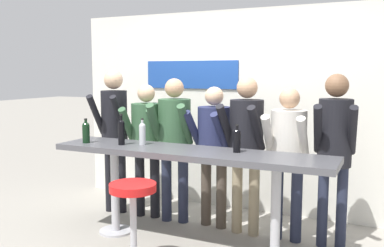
{
  "coord_description": "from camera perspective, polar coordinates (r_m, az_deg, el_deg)",
  "views": [
    {
      "loc": [
        1.8,
        -3.72,
        1.74
      ],
      "look_at": [
        0.0,
        0.09,
        1.24
      ],
      "focal_mm": 40.0,
      "sensor_mm": 36.0,
      "label": 1
    }
  ],
  "objects": [
    {
      "name": "person_left",
      "position": [
        5.11,
        -6.1,
        -1.68
      ],
      "size": [
        0.47,
        0.56,
        1.6
      ],
      "rotation": [
        0.0,
        0.0,
        0.12
      ],
      "color": "black",
      "rests_on": "ground_plane"
    },
    {
      "name": "person_center_left",
      "position": [
        4.9,
        -2.38,
        -1.47
      ],
      "size": [
        0.5,
        0.59,
        1.67
      ],
      "rotation": [
        0.0,
        0.0,
        0.15
      ],
      "color": "#23283D",
      "rests_on": "ground_plane"
    },
    {
      "name": "wine_bottle_3",
      "position": [
        4.51,
        -6.64,
        -1.21
      ],
      "size": [
        0.07,
        0.07,
        0.28
      ],
      "color": "#B7BCC1",
      "rests_on": "tasting_table"
    },
    {
      "name": "person_far_right",
      "position": [
        4.38,
        18.5,
        -2.15
      ],
      "size": [
        0.42,
        0.55,
        1.73
      ],
      "rotation": [
        0.0,
        0.0,
        0.1
      ],
      "color": "#23283D",
      "rests_on": "ground_plane"
    },
    {
      "name": "back_wall",
      "position": [
        5.46,
        5.91,
        1.78
      ],
      "size": [
        4.45,
        0.12,
        2.51
      ],
      "color": "silver",
      "rests_on": "ground_plane"
    },
    {
      "name": "bar_stool",
      "position": [
        3.87,
        -7.85,
        -11.6
      ],
      "size": [
        0.43,
        0.43,
        0.78
      ],
      "color": "#B2B2B7",
      "rests_on": "ground_plane"
    },
    {
      "name": "person_far_left",
      "position": [
        5.32,
        -10.36,
        -0.03
      ],
      "size": [
        0.43,
        0.57,
        1.77
      ],
      "rotation": [
        0.0,
        0.0,
        0.16
      ],
      "color": "black",
      "rests_on": "ground_plane"
    },
    {
      "name": "wine_bottle_0",
      "position": [
        4.52,
        -9.4,
        -0.98
      ],
      "size": [
        0.07,
        0.07,
        0.33
      ],
      "color": "black",
      "rests_on": "tasting_table"
    },
    {
      "name": "ground_plane",
      "position": [
        4.49,
        -0.5,
        -15.98
      ],
      "size": [
        40.0,
        40.0,
        0.0
      ],
      "primitive_type": "plane",
      "color": "gray"
    },
    {
      "name": "wine_bottle_1",
      "position": [
        4.07,
        6.0,
        -2.13
      ],
      "size": [
        0.07,
        0.07,
        0.27
      ],
      "color": "black",
      "rests_on": "tasting_table"
    },
    {
      "name": "person_center_right",
      "position": [
        4.55,
        7.22,
        -1.95
      ],
      "size": [
        0.45,
        0.55,
        1.69
      ],
      "rotation": [
        0.0,
        0.0,
        -0.07
      ],
      "color": "gray",
      "rests_on": "ground_plane"
    },
    {
      "name": "tasting_table",
      "position": [
        4.23,
        -0.51,
        -5.33
      ],
      "size": [
        2.85,
        0.59,
        0.99
      ],
      "color": "#4C4C51",
      "rests_on": "ground_plane"
    },
    {
      "name": "person_center",
      "position": [
        4.76,
        2.89,
        -2.43
      ],
      "size": [
        0.48,
        0.56,
        1.58
      ],
      "rotation": [
        0.0,
        0.0,
        -0.15
      ],
      "color": "#473D33",
      "rests_on": "ground_plane"
    },
    {
      "name": "wine_bottle_2",
      "position": [
        4.73,
        -13.95,
        -1.02
      ],
      "size": [
        0.08,
        0.08,
        0.26
      ],
      "color": "black",
      "rests_on": "tasting_table"
    },
    {
      "name": "person_right",
      "position": [
        4.46,
        12.69,
        -3.21
      ],
      "size": [
        0.43,
        0.51,
        1.58
      ],
      "rotation": [
        0.0,
        0.0,
        0.01
      ],
      "color": "#23283D",
      "rests_on": "ground_plane"
    }
  ]
}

